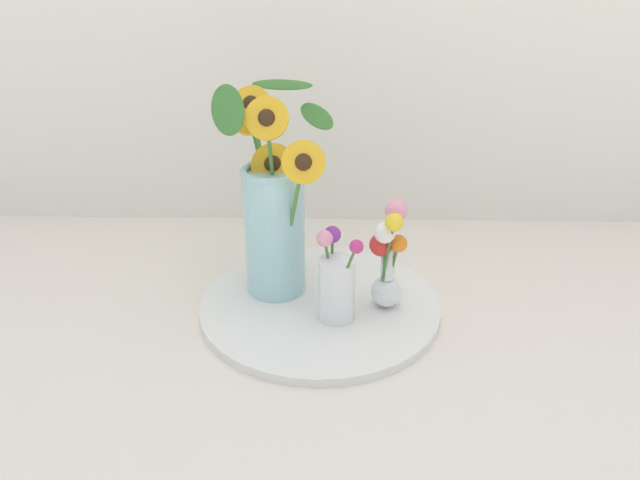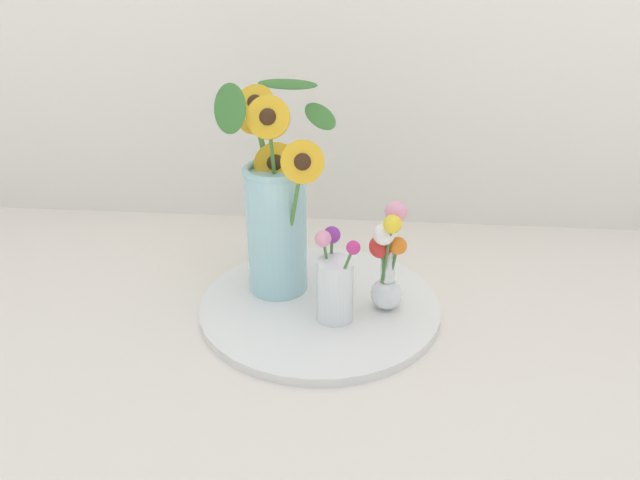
{
  "view_description": "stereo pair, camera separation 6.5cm",
  "coord_description": "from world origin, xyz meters",
  "px_view_note": "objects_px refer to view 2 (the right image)",
  "views": [
    {
      "loc": [
        -0.01,
        -0.93,
        0.67
      ],
      "look_at": [
        -0.03,
        0.09,
        0.15
      ],
      "focal_mm": 35.0,
      "sensor_mm": 36.0,
      "label": 1
    },
    {
      "loc": [
        0.06,
        -0.92,
        0.67
      ],
      "look_at": [
        -0.03,
        0.09,
        0.15
      ],
      "focal_mm": 35.0,
      "sensor_mm": 36.0,
      "label": 2
    }
  ],
  "objects_px": {
    "serving_tray": "(320,306)",
    "vase_bulb_right": "(388,261)",
    "mason_jar_sunflowers": "(276,214)",
    "vase_small_center": "(333,284)"
  },
  "relations": [
    {
      "from": "mason_jar_sunflowers",
      "to": "vase_small_center",
      "type": "height_order",
      "value": "mason_jar_sunflowers"
    },
    {
      "from": "mason_jar_sunflowers",
      "to": "vase_small_center",
      "type": "bearing_deg",
      "value": -41.56
    },
    {
      "from": "serving_tray",
      "to": "vase_bulb_right",
      "type": "xyz_separation_m",
      "value": [
        0.12,
        -0.02,
        0.11
      ]
    },
    {
      "from": "serving_tray",
      "to": "vase_bulb_right",
      "type": "relative_size",
      "value": 2.08
    },
    {
      "from": "serving_tray",
      "to": "vase_bulb_right",
      "type": "distance_m",
      "value": 0.17
    },
    {
      "from": "mason_jar_sunflowers",
      "to": "vase_bulb_right",
      "type": "relative_size",
      "value": 1.85
    },
    {
      "from": "serving_tray",
      "to": "vase_small_center",
      "type": "bearing_deg",
      "value": -60.88
    },
    {
      "from": "vase_small_center",
      "to": "serving_tray",
      "type": "bearing_deg",
      "value": 119.12
    },
    {
      "from": "mason_jar_sunflowers",
      "to": "serving_tray",
      "type": "bearing_deg",
      "value": -31.37
    },
    {
      "from": "mason_jar_sunflowers",
      "to": "vase_small_center",
      "type": "relative_size",
      "value": 2.31
    }
  ]
}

